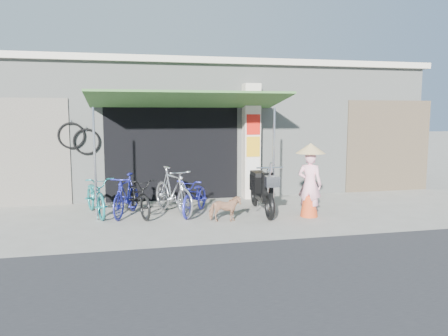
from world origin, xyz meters
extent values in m
plane|color=gray|center=(0.00, 0.00, 0.00)|extent=(80.00, 80.00, 0.00)
cube|color=#303032|center=(0.00, -4.50, 0.01)|extent=(80.00, 6.00, 0.01)
cube|color=gray|center=(0.00, 5.10, 1.75)|extent=(12.00, 5.00, 3.50)
cube|color=beige|center=(0.00, 5.10, 3.58)|extent=(12.30, 5.30, 0.16)
cube|color=black|center=(-1.20, 2.58, 1.25)|extent=(3.40, 0.06, 2.50)
cube|color=black|center=(-1.20, 2.59, 0.55)|extent=(3.06, 0.04, 1.10)
torus|color=black|center=(-3.30, 2.54, 1.55)|extent=(0.65, 0.05, 0.65)
cylinder|color=silver|center=(-3.30, 2.56, 1.87)|extent=(0.02, 0.02, 0.12)
torus|color=black|center=(-3.65, 2.54, 1.70)|extent=(0.65, 0.05, 0.65)
cylinder|color=silver|center=(-3.65, 2.56, 2.02)|extent=(0.02, 0.02, 0.12)
cube|color=beige|center=(0.85, 2.45, 1.50)|extent=(0.42, 0.42, 3.00)
cube|color=red|center=(0.85, 2.23, 1.95)|extent=(0.36, 0.02, 0.52)
cube|color=gold|center=(0.85, 2.23, 1.38)|extent=(0.36, 0.02, 0.52)
cube|color=silver|center=(0.85, 2.23, 0.82)|extent=(0.36, 0.02, 0.50)
cube|color=#34602B|center=(-0.90, 1.65, 2.55)|extent=(4.60, 1.88, 0.35)
cylinder|color=silver|center=(-3.00, 0.75, 1.18)|extent=(0.05, 0.05, 2.36)
cylinder|color=silver|center=(0.90, 0.75, 1.18)|extent=(0.05, 0.05, 2.36)
cube|color=brown|center=(5.00, 2.59, 1.30)|extent=(2.60, 0.06, 2.60)
cube|color=#6B665B|center=(-5.00, 2.59, 1.30)|extent=(2.60, 0.06, 2.60)
imported|color=#1B7A79|center=(-3.04, 1.23, 0.44)|extent=(1.01, 1.77, 0.88)
imported|color=navy|center=(-2.38, 1.01, 0.46)|extent=(0.94, 1.59, 0.92)
imported|color=black|center=(-2.15, 0.97, 0.42)|extent=(1.01, 1.70, 0.85)
imported|color=#BABCC0|center=(-1.38, 0.92, 0.53)|extent=(1.10, 1.83, 1.06)
imported|color=#22249C|center=(-0.89, 0.84, 0.41)|extent=(1.18, 1.63, 0.81)
imported|color=tan|center=(-0.40, 0.02, 0.28)|extent=(0.69, 0.40, 0.55)
torus|color=black|center=(0.55, -0.05, 0.29)|extent=(0.14, 0.58, 0.58)
torus|color=black|center=(0.64, 1.36, 0.29)|extent=(0.14, 0.58, 0.58)
cube|color=black|center=(0.60, 0.66, 0.37)|extent=(0.31, 1.05, 0.11)
cube|color=black|center=(0.62, 1.04, 0.61)|extent=(0.32, 0.62, 0.37)
cube|color=black|center=(0.62, 1.04, 0.84)|extent=(0.30, 0.61, 0.10)
cube|color=black|center=(0.56, 0.17, 0.67)|extent=(0.25, 0.12, 0.61)
cylinder|color=silver|center=(0.55, -0.01, 1.11)|extent=(0.57, 0.07, 0.03)
cube|color=silver|center=(0.54, -0.21, 0.85)|extent=(0.30, 0.24, 0.22)
imported|color=#F9A8B9|center=(1.50, 0.09, 0.71)|extent=(0.62, 0.59, 1.42)
cone|color=#C2411B|center=(1.50, 0.09, 0.23)|extent=(0.38, 0.38, 0.46)
cone|color=tan|center=(1.50, 0.09, 1.49)|extent=(0.64, 0.64, 0.22)
camera|label=1|loc=(-2.35, -8.59, 2.22)|focal=35.00mm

